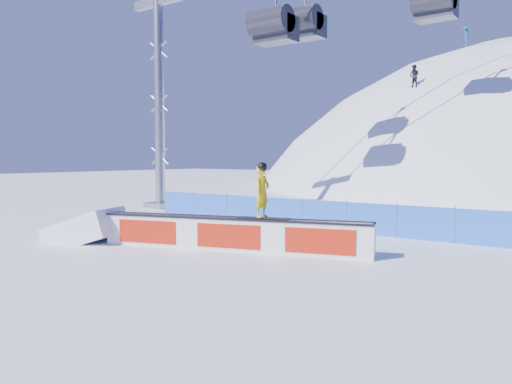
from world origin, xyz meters
The scene contains 5 objects.
ground centered at (0.00, 0.00, 0.00)m, with size 160.00×160.00×0.00m, color white.
safety_fence centered at (0.00, 4.50, 0.60)m, with size 22.05×0.05×1.30m.
rail_box centered at (-2.29, -0.96, 0.52)m, with size 8.56×3.18×1.05m.
snow_ramp centered at (-7.52, -2.58, 0.00)m, with size 2.49×1.66×0.93m, color white, non-canonical shape.
snowboarder centered at (-1.32, -0.66, 1.90)m, with size 1.66×0.77×1.72m.
Camera 1 is at (7.44, -12.99, 2.92)m, focal length 35.00 mm.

